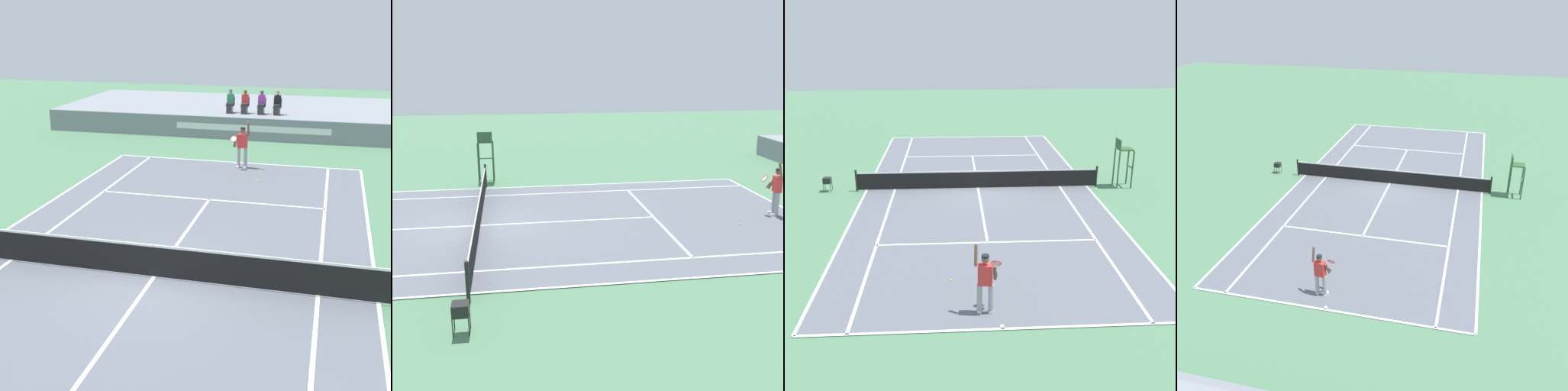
% 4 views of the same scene
% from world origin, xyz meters
% --- Properties ---
extents(ground_plane, '(80.00, 80.00, 0.00)m').
position_xyz_m(ground_plane, '(0.00, 0.00, 0.00)').
color(ground_plane, '#4C7A56').
extents(court, '(11.08, 23.88, 0.03)m').
position_xyz_m(court, '(0.00, 0.00, 0.01)').
color(court, slate).
rests_on(court, ground).
extents(net, '(11.98, 0.10, 1.07)m').
position_xyz_m(net, '(0.00, 0.00, 0.52)').
color(net, black).
rests_on(net, ground).
extents(tennis_player, '(0.81, 0.62, 2.08)m').
position_xyz_m(tennis_player, '(0.41, 11.05, 0.99)').
color(tennis_player, '#9E9EA3').
rests_on(tennis_player, ground).
extents(tennis_ball, '(0.07, 0.07, 0.07)m').
position_xyz_m(tennis_ball, '(1.39, 9.20, 0.03)').
color(tennis_ball, '#D1E533').
rests_on(tennis_ball, ground).
extents(umpire_chair, '(0.77, 0.77, 2.44)m').
position_xyz_m(umpire_chair, '(-7.20, 0.00, 1.56)').
color(umpire_chair, '#2D562D').
rests_on(umpire_chair, ground).
extents(ball_hopper, '(0.36, 0.36, 0.70)m').
position_xyz_m(ball_hopper, '(7.36, -0.05, 0.57)').
color(ball_hopper, black).
rests_on(ball_hopper, ground).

